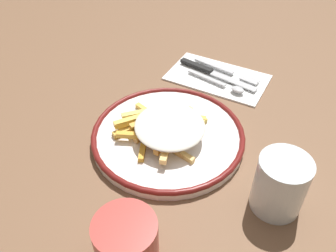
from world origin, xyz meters
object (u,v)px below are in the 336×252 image
(spoon, at_px, (225,85))
(knife, at_px, (210,71))
(napkin, at_px, (217,77))
(coffee_mug, at_px, (126,244))
(fork, at_px, (226,71))
(fries_heap, at_px, (166,127))
(water_glass, at_px, (280,184))
(plate, at_px, (168,135))

(spoon, bearing_deg, knife, -124.23)
(napkin, bearing_deg, coffee_mug, 8.51)
(fork, bearing_deg, coffee_mug, 6.78)
(napkin, bearing_deg, fries_heap, 0.25)
(fries_heap, xyz_separation_m, knife, (-0.26, -0.02, -0.03))
(fries_heap, distance_m, fork, 0.28)
(fries_heap, bearing_deg, spoon, 171.36)
(napkin, height_order, knife, knife)
(fries_heap, bearing_deg, coffee_mug, 16.77)
(fries_heap, height_order, napkin, fries_heap)
(napkin, bearing_deg, knife, -98.37)
(knife, bearing_deg, fork, 127.29)
(fries_heap, distance_m, coffee_mug, 0.25)
(spoon, relative_size, water_glass, 1.51)
(fork, bearing_deg, plate, -2.16)
(napkin, xyz_separation_m, coffee_mug, (0.50, 0.07, 0.04))
(fries_heap, relative_size, fork, 1.15)
(fries_heap, height_order, knife, fries_heap)
(fries_heap, relative_size, coffee_mug, 1.74)
(fork, xyz_separation_m, water_glass, (0.32, 0.22, 0.04))
(spoon, relative_size, coffee_mug, 1.31)
(fork, xyz_separation_m, knife, (0.02, -0.03, 0.00))
(plate, height_order, water_glass, water_glass)
(knife, bearing_deg, spoon, 55.77)
(water_glass, bearing_deg, coffee_mug, -37.97)
(knife, height_order, coffee_mug, coffee_mug)
(water_glass, bearing_deg, napkin, -142.09)
(fries_heap, xyz_separation_m, coffee_mug, (0.24, 0.07, 0.00))
(fork, height_order, spoon, spoon)
(knife, relative_size, spoon, 1.38)
(plate, xyz_separation_m, fries_heap, (0.01, -0.00, 0.03))
(fork, relative_size, knife, 0.84)
(water_glass, distance_m, coffee_mug, 0.25)
(spoon, bearing_deg, water_glass, 36.75)
(plate, relative_size, knife, 1.43)
(knife, relative_size, water_glass, 2.08)
(napkin, height_order, coffee_mug, coffee_mug)
(fork, bearing_deg, napkin, -24.75)
(plate, xyz_separation_m, knife, (-0.25, -0.02, -0.00))
(plate, distance_m, knife, 0.25)
(plate, relative_size, spoon, 1.96)
(water_glass, bearing_deg, fries_heap, -100.46)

